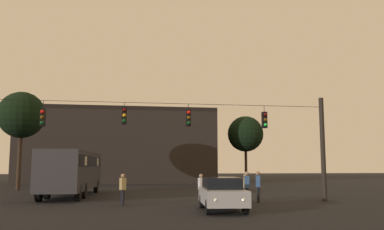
{
  "coord_description": "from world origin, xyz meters",
  "views": [
    {
      "loc": [
        -1.61,
        -6.68,
        2.03
      ],
      "look_at": [
        1.84,
        15.06,
        4.79
      ],
      "focal_mm": 38.34,
      "sensor_mm": 36.0,
      "label": 1
    }
  ],
  "objects_px": {
    "pedestrian_trailing": "(247,186)",
    "city_bus": "(73,169)",
    "pedestrian_near_bus": "(245,186)",
    "tree_behind_building": "(22,115)",
    "tree_left_silhouette": "(245,134)",
    "pedestrian_crossing_right": "(201,187)",
    "car_near_right": "(222,193)",
    "pedestrian_crossing_center": "(258,185)",
    "pedestrian_crossing_left": "(123,188)"
  },
  "relations": [
    {
      "from": "pedestrian_trailing",
      "to": "city_bus",
      "type": "bearing_deg",
      "value": 141.76
    },
    {
      "from": "pedestrian_near_bus",
      "to": "tree_behind_building",
      "type": "bearing_deg",
      "value": 138.12
    },
    {
      "from": "pedestrian_near_bus",
      "to": "tree_left_silhouette",
      "type": "height_order",
      "value": "tree_left_silhouette"
    },
    {
      "from": "pedestrian_near_bus",
      "to": "pedestrian_trailing",
      "type": "height_order",
      "value": "pedestrian_trailing"
    },
    {
      "from": "city_bus",
      "to": "pedestrian_near_bus",
      "type": "distance_m",
      "value": 12.09
    },
    {
      "from": "city_bus",
      "to": "tree_left_silhouette",
      "type": "bearing_deg",
      "value": 49.76
    },
    {
      "from": "pedestrian_crossing_right",
      "to": "tree_behind_building",
      "type": "distance_m",
      "value": 21.12
    },
    {
      "from": "pedestrian_crossing_right",
      "to": "pedestrian_trailing",
      "type": "height_order",
      "value": "pedestrian_trailing"
    },
    {
      "from": "city_bus",
      "to": "tree_behind_building",
      "type": "xyz_separation_m",
      "value": [
        -5.57,
        8.38,
        4.61
      ]
    },
    {
      "from": "car_near_right",
      "to": "pedestrian_crossing_center",
      "type": "distance_m",
      "value": 4.79
    },
    {
      "from": "pedestrian_near_bus",
      "to": "pedestrian_trailing",
      "type": "relative_size",
      "value": 0.9
    },
    {
      "from": "car_near_right",
      "to": "pedestrian_near_bus",
      "type": "relative_size",
      "value": 2.82
    },
    {
      "from": "tree_behind_building",
      "to": "pedestrian_trailing",
      "type": "bearing_deg",
      "value": -46.26
    },
    {
      "from": "city_bus",
      "to": "pedestrian_near_bus",
      "type": "bearing_deg",
      "value": -29.79
    },
    {
      "from": "car_near_right",
      "to": "pedestrian_crossing_center",
      "type": "height_order",
      "value": "pedestrian_crossing_center"
    },
    {
      "from": "pedestrian_crossing_left",
      "to": "tree_left_silhouette",
      "type": "bearing_deg",
      "value": 62.54
    },
    {
      "from": "pedestrian_crossing_left",
      "to": "pedestrian_near_bus",
      "type": "xyz_separation_m",
      "value": [
        6.99,
        1.38,
        -0.04
      ]
    },
    {
      "from": "pedestrian_crossing_center",
      "to": "pedestrian_crossing_right",
      "type": "height_order",
      "value": "pedestrian_crossing_center"
    },
    {
      "from": "pedestrian_crossing_left",
      "to": "pedestrian_crossing_center",
      "type": "relative_size",
      "value": 0.94
    },
    {
      "from": "city_bus",
      "to": "pedestrian_trailing",
      "type": "bearing_deg",
      "value": -38.24
    },
    {
      "from": "car_near_right",
      "to": "pedestrian_trailing",
      "type": "relative_size",
      "value": 2.54
    },
    {
      "from": "city_bus",
      "to": "tree_left_silhouette",
      "type": "xyz_separation_m",
      "value": [
        18.9,
        22.33,
        4.34
      ]
    },
    {
      "from": "car_near_right",
      "to": "city_bus",
      "type": "bearing_deg",
      "value": 127.34
    },
    {
      "from": "pedestrian_crossing_left",
      "to": "city_bus",
      "type": "bearing_deg",
      "value": 115.22
    },
    {
      "from": "pedestrian_trailing",
      "to": "tree_behind_building",
      "type": "height_order",
      "value": "tree_behind_building"
    },
    {
      "from": "city_bus",
      "to": "pedestrian_near_bus",
      "type": "xyz_separation_m",
      "value": [
        10.46,
        -5.98,
        -0.98
      ]
    },
    {
      "from": "pedestrian_crossing_center",
      "to": "tree_left_silhouette",
      "type": "relative_size",
      "value": 0.21
    },
    {
      "from": "tree_behind_building",
      "to": "tree_left_silhouette",
      "type": "bearing_deg",
      "value": 29.7
    },
    {
      "from": "city_bus",
      "to": "pedestrian_near_bus",
      "type": "relative_size",
      "value": 7.04
    },
    {
      "from": "pedestrian_crossing_right",
      "to": "pedestrian_trailing",
      "type": "xyz_separation_m",
      "value": [
        2.35,
        -0.75,
        0.09
      ]
    },
    {
      "from": "pedestrian_crossing_center",
      "to": "tree_behind_building",
      "type": "relative_size",
      "value": 0.2
    },
    {
      "from": "pedestrian_crossing_right",
      "to": "car_near_right",
      "type": "bearing_deg",
      "value": -83.74
    },
    {
      "from": "tree_left_silhouette",
      "to": "tree_behind_building",
      "type": "distance_m",
      "value": 28.16
    },
    {
      "from": "city_bus",
      "to": "car_near_right",
      "type": "xyz_separation_m",
      "value": [
        8.01,
        -10.5,
        -1.07
      ]
    },
    {
      "from": "city_bus",
      "to": "pedestrian_trailing",
      "type": "xyz_separation_m",
      "value": [
        9.99,
        -7.88,
        -0.87
      ]
    },
    {
      "from": "car_near_right",
      "to": "tree_behind_building",
      "type": "bearing_deg",
      "value": 125.72
    },
    {
      "from": "city_bus",
      "to": "pedestrian_crossing_left",
      "type": "distance_m",
      "value": 8.19
    },
    {
      "from": "city_bus",
      "to": "tree_behind_building",
      "type": "bearing_deg",
      "value": 123.59
    },
    {
      "from": "pedestrian_crossing_left",
      "to": "pedestrian_crossing_right",
      "type": "xyz_separation_m",
      "value": [
        4.18,
        0.23,
        -0.02
      ]
    },
    {
      "from": "city_bus",
      "to": "pedestrian_crossing_right",
      "type": "relative_size",
      "value": 6.87
    },
    {
      "from": "pedestrian_crossing_left",
      "to": "tree_left_silhouette",
      "type": "xyz_separation_m",
      "value": [
        15.43,
        29.69,
        5.27
      ]
    },
    {
      "from": "pedestrian_crossing_left",
      "to": "tree_left_silhouette",
      "type": "distance_m",
      "value": 33.87
    },
    {
      "from": "pedestrian_crossing_right",
      "to": "tree_behind_building",
      "type": "relative_size",
      "value": 0.19
    },
    {
      "from": "pedestrian_crossing_center",
      "to": "pedestrian_trailing",
      "type": "relative_size",
      "value": 1.0
    },
    {
      "from": "pedestrian_trailing",
      "to": "tree_left_silhouette",
      "type": "xyz_separation_m",
      "value": [
        8.9,
        30.21,
        5.2
      ]
    },
    {
      "from": "car_near_right",
      "to": "pedestrian_crossing_right",
      "type": "height_order",
      "value": "pedestrian_crossing_right"
    },
    {
      "from": "city_bus",
      "to": "pedestrian_crossing_center",
      "type": "bearing_deg",
      "value": -31.58
    },
    {
      "from": "pedestrian_crossing_left",
      "to": "pedestrian_near_bus",
      "type": "height_order",
      "value": "pedestrian_crossing_left"
    },
    {
      "from": "pedestrian_crossing_right",
      "to": "tree_left_silhouette",
      "type": "bearing_deg",
      "value": 69.09
    },
    {
      "from": "city_bus",
      "to": "pedestrian_near_bus",
      "type": "height_order",
      "value": "city_bus"
    }
  ]
}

